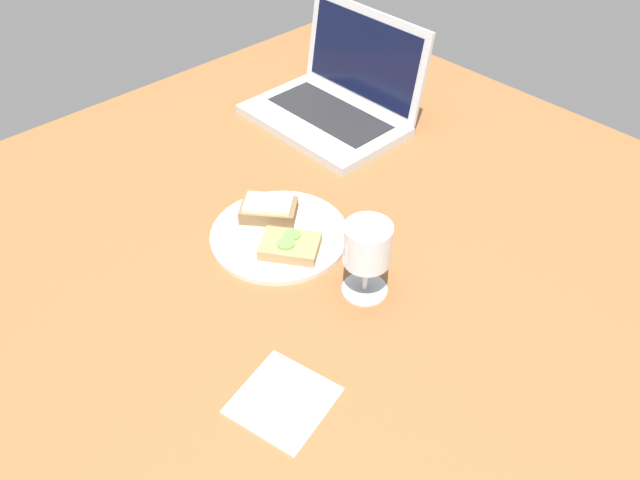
{
  "coord_description": "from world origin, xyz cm",
  "views": [
    {
      "loc": [
        58.73,
        -57.32,
        75.36
      ],
      "look_at": [
        3.82,
        -5.47,
        8.0
      ],
      "focal_mm": 35.0,
      "sensor_mm": 36.0,
      "label": 1
    }
  ],
  "objects_px": {
    "laptop": "(335,102)",
    "wine_glass": "(367,248)",
    "plate": "(279,235)",
    "sandwich_with_cheese": "(269,209)",
    "sandwich_with_cucumber": "(290,246)",
    "napkin": "(283,401)"
  },
  "relations": [
    {
      "from": "laptop",
      "to": "wine_glass",
      "type": "bearing_deg",
      "value": -39.21
    },
    {
      "from": "plate",
      "to": "laptop",
      "type": "bearing_deg",
      "value": 122.12
    },
    {
      "from": "sandwich_with_cheese",
      "to": "wine_glass",
      "type": "relative_size",
      "value": 0.87
    },
    {
      "from": "plate",
      "to": "sandwich_with_cucumber",
      "type": "xyz_separation_m",
      "value": [
        0.05,
        -0.02,
        0.02
      ]
    },
    {
      "from": "sandwich_with_cucumber",
      "to": "sandwich_with_cheese",
      "type": "height_order",
      "value": "sandwich_with_cheese"
    },
    {
      "from": "napkin",
      "to": "wine_glass",
      "type": "bearing_deg",
      "value": 106.48
    },
    {
      "from": "sandwich_with_cucumber",
      "to": "laptop",
      "type": "xyz_separation_m",
      "value": [
        -0.27,
        0.37,
        0.02
      ]
    },
    {
      "from": "sandwich_with_cucumber",
      "to": "napkin",
      "type": "distance_m",
      "value": 0.29
    },
    {
      "from": "sandwich_with_cucumber",
      "to": "wine_glass",
      "type": "height_order",
      "value": "wine_glass"
    },
    {
      "from": "laptop",
      "to": "sandwich_with_cheese",
      "type": "bearing_deg",
      "value": -62.69
    },
    {
      "from": "plate",
      "to": "wine_glass",
      "type": "relative_size",
      "value": 1.81
    },
    {
      "from": "wine_glass",
      "to": "laptop",
      "type": "relative_size",
      "value": 0.39
    },
    {
      "from": "sandwich_with_cheese",
      "to": "laptop",
      "type": "height_order",
      "value": "laptop"
    },
    {
      "from": "napkin",
      "to": "sandwich_with_cucumber",
      "type": "bearing_deg",
      "value": 136.86
    },
    {
      "from": "sandwich_with_cucumber",
      "to": "napkin",
      "type": "height_order",
      "value": "sandwich_with_cucumber"
    },
    {
      "from": "laptop",
      "to": "napkin",
      "type": "bearing_deg",
      "value": -49.73
    },
    {
      "from": "plate",
      "to": "napkin",
      "type": "height_order",
      "value": "plate"
    },
    {
      "from": "sandwich_with_cucumber",
      "to": "laptop",
      "type": "relative_size",
      "value": 0.35
    },
    {
      "from": "sandwich_with_cheese",
      "to": "napkin",
      "type": "xyz_separation_m",
      "value": [
        0.31,
        -0.23,
        -0.02
      ]
    },
    {
      "from": "sandwich_with_cheese",
      "to": "wine_glass",
      "type": "height_order",
      "value": "wine_glass"
    },
    {
      "from": "napkin",
      "to": "plate",
      "type": "bearing_deg",
      "value": 140.31
    },
    {
      "from": "plate",
      "to": "napkin",
      "type": "distance_m",
      "value": 0.34
    }
  ]
}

